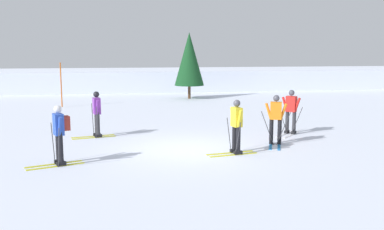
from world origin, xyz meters
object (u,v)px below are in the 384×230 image
Objects in this scene: skier_yellow at (236,125)px; trail_marker_pole at (61,85)px; conifer_far_left at (189,59)px; skier_red at (291,109)px; skier_purple at (97,113)px; skier_orange at (276,118)px; skier_blue at (60,132)px.

trail_marker_pole is (-6.88, 12.32, 0.34)m from skier_yellow.
skier_red is at bearing -80.57° from conifer_far_left.
trail_marker_pole reaches higher than skier_red.
trail_marker_pole is (-2.44, 8.93, 0.34)m from skier_purple.
skier_purple is 9.27m from trail_marker_pole.
skier_yellow is at bearing -146.33° from skier_orange.
trail_marker_pole is 0.58× the size of conifer_far_left.
skier_orange is 1.00× the size of skier_blue.
conifer_far_left reaches higher than skier_blue.
skier_blue is 1.00× the size of skier_purple.
skier_yellow is at bearing -37.30° from skier_purple.
skier_purple is at bearing 142.70° from skier_yellow.
skier_purple is (-6.14, 2.26, 0.00)m from skier_orange.
conifer_far_left reaches higher than skier_red.
skier_red is at bearing 53.86° from skier_orange.
skier_orange is 14.10m from trail_marker_pole.
skier_yellow is at bearing -93.25° from conifer_far_left.
skier_red is (1.24, 1.69, 0.04)m from skier_orange.
skier_orange is 1.00× the size of skier_red.
skier_red is 1.00× the size of skier_purple.
skier_red is 1.00× the size of skier_yellow.
trail_marker_pole reaches higher than skier_blue.
skier_red is 0.40× the size of conifer_far_left.
skier_red is 7.40m from skier_purple.
skier_yellow is (-2.93, -2.82, -0.04)m from skier_red.
skier_red is 0.68× the size of trail_marker_pole.
skier_orange and skier_yellow have the same top height.
trail_marker_pole is (-8.58, 11.19, 0.34)m from skier_orange.
skier_yellow is 14.11m from trail_marker_pole.
skier_orange is 7.13m from skier_blue.
skier_blue is at bearing -166.89° from skier_orange.
trail_marker_pole reaches higher than skier_orange.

